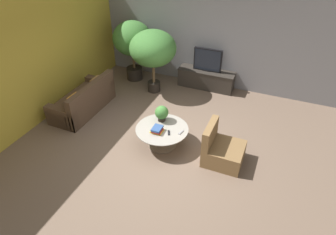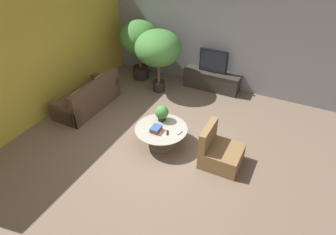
{
  "view_description": "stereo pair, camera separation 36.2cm",
  "coord_description": "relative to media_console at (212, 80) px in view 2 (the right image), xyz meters",
  "views": [
    {
      "loc": [
        2.15,
        -4.83,
        4.42
      ],
      "look_at": [
        -0.01,
        0.28,
        0.55
      ],
      "focal_mm": 32.0,
      "sensor_mm": 36.0,
      "label": 1
    },
    {
      "loc": [
        2.48,
        -4.68,
        4.42
      ],
      "look_at": [
        -0.01,
        0.28,
        0.55
      ],
      "focal_mm": 32.0,
      "sensor_mm": 36.0,
      "label": 2
    }
  ],
  "objects": [
    {
      "name": "couch_by_wall",
      "position": [
        -2.58,
        -2.47,
        0.01
      ],
      "size": [
        0.84,
        1.86,
        0.84
      ],
      "rotation": [
        0.0,
        0.0,
        -1.57
      ],
      "color": "#4C3828",
      "rests_on": "ground"
    },
    {
      "name": "armchair_wicker",
      "position": [
        1.24,
        -2.96,
        -0.01
      ],
      "size": [
        0.8,
        0.76,
        0.86
      ],
      "rotation": [
        0.0,
        0.0,
        1.57
      ],
      "color": "brown",
      "rests_on": "ground"
    },
    {
      "name": "remote_black",
      "position": [
        0.08,
        -3.07,
        0.18
      ],
      "size": [
        0.11,
        0.16,
        0.02
      ],
      "primitive_type": "cube",
      "rotation": [
        0.0,
        0.0,
        0.45
      ],
      "color": "black",
      "rests_on": "coffee_table"
    },
    {
      "name": "potted_palm_corner",
      "position": [
        -1.34,
        -0.8,
        1.01
      ],
      "size": [
        1.29,
        1.29,
        1.81
      ],
      "color": "black",
      "rests_on": "ground"
    },
    {
      "name": "book_stack",
      "position": [
        -0.17,
        -3.12,
        0.23
      ],
      "size": [
        0.25,
        0.26,
        0.11
      ],
      "color": "gold",
      "rests_on": "coffee_table"
    },
    {
      "name": "remote_silver",
      "position": [
        0.32,
        -2.95,
        0.18
      ],
      "size": [
        0.07,
        0.16,
        0.02
      ],
      "primitive_type": "cube",
      "rotation": [
        0.0,
        0.0,
        -0.21
      ],
      "color": "gray",
      "rests_on": "coffee_table"
    },
    {
      "name": "potted_plant_tabletop",
      "position": [
        -0.25,
        -2.69,
        0.38
      ],
      "size": [
        0.31,
        0.31,
        0.37
      ],
      "color": "black",
      "rests_on": "coffee_table"
    },
    {
      "name": "back_wall_stone",
      "position": [
        -0.1,
        0.32,
        1.22
      ],
      "size": [
        7.4,
        0.12,
        3.0
      ],
      "primitive_type": "cube",
      "color": "slate",
      "rests_on": "ground"
    },
    {
      "name": "media_console",
      "position": [
        0.0,
        0.0,
        0.0
      ],
      "size": [
        1.66,
        0.5,
        0.55
      ],
      "color": "#2D2823",
      "rests_on": "ground"
    },
    {
      "name": "potted_palm_tall",
      "position": [
        -2.23,
        -0.34,
        0.96
      ],
      "size": [
        1.15,
        1.15,
        1.82
      ],
      "color": "black",
      "rests_on": "ground"
    },
    {
      "name": "television",
      "position": [
        0.0,
        -0.0,
        0.59
      ],
      "size": [
        0.82,
        0.13,
        0.67
      ],
      "color": "black",
      "rests_on": "media_console"
    },
    {
      "name": "ground_plane",
      "position": [
        -0.1,
        -2.94,
        -0.28
      ],
      "size": [
        24.0,
        24.0,
        0.0
      ],
      "primitive_type": "plane",
      "color": "brown"
    },
    {
      "name": "side_wall_left",
      "position": [
        -3.36,
        -2.74,
        1.22
      ],
      "size": [
        0.12,
        7.4,
        3.0
      ],
      "primitive_type": "cube",
      "color": "gold",
      "rests_on": "ground"
    },
    {
      "name": "coffee_table",
      "position": [
        -0.12,
        -2.98,
        0.04
      ],
      "size": [
        1.17,
        1.17,
        0.46
      ],
      "color": "#756656",
      "rests_on": "ground"
    }
  ]
}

